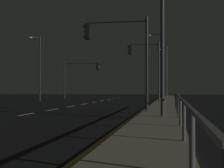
# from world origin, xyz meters

# --- Properties ---
(ground_plane) EXTENTS (112.00, 112.00, 0.00)m
(ground_plane) POSITION_xyz_m (0.00, 17.50, 0.00)
(ground_plane) COLOR black
(ground_plane) RESTS_ON ground
(sidewalk_right) EXTENTS (2.03, 77.00, 0.14)m
(sidewalk_right) POSITION_xyz_m (7.17, 17.50, 0.07)
(sidewalk_right) COLOR gray
(sidewalk_right) RESTS_ON ground
(lane_markings_center) EXTENTS (0.14, 50.00, 0.01)m
(lane_markings_center) POSITION_xyz_m (0.00, 21.00, 0.01)
(lane_markings_center) COLOR silver
(lane_markings_center) RESTS_ON ground
(lane_edge_line) EXTENTS (0.14, 53.00, 0.01)m
(lane_edge_line) POSITION_xyz_m (5.90, 22.50, 0.01)
(lane_edge_line) COLOR gold
(lane_edge_line) RESTS_ON ground
(traffic_light_near_left) EXTENTS (3.80, 0.34, 5.38)m
(traffic_light_near_left) POSITION_xyz_m (4.77, 14.97, 3.92)
(traffic_light_near_left) COLOR #2D3033
(traffic_light_near_left) RESTS_ON sidewalk_right
(traffic_light_far_right) EXTENTS (5.00, 0.51, 5.03)m
(traffic_light_far_right) POSITION_xyz_m (-4.34, 39.26, 3.61)
(traffic_light_far_right) COLOR #2D3033
(traffic_light_far_right) RESTS_ON ground
(traffic_light_near_right) EXTENTS (3.04, 0.35, 5.69)m
(traffic_light_near_right) POSITION_xyz_m (5.37, 27.47, 4.08)
(traffic_light_near_right) COLOR #38383D
(traffic_light_near_right) RESTS_ON sidewalk_right
(street_lamp_corner) EXTENTS (1.39, 1.17, 6.60)m
(street_lamp_corner) POSITION_xyz_m (6.94, 38.90, 4.13)
(street_lamp_corner) COLOR #4C4C51
(street_lamp_corner) RESTS_ON sidewalk_right
(street_lamp_mid_block) EXTENTS (2.15, 0.73, 8.46)m
(street_lamp_mid_block) POSITION_xyz_m (6.39, 39.24, 5.15)
(street_lamp_mid_block) COLOR #2D3033
(street_lamp_mid_block) RESTS_ON sidewalk_right
(street_lamp_across_street) EXTENTS (1.93, 0.49, 6.94)m
(street_lamp_across_street) POSITION_xyz_m (7.04, 11.48, 4.33)
(street_lamp_across_street) COLOR #38383D
(street_lamp_across_street) RESTS_ON sidewalk_right
(street_lamp_far_end) EXTENTS (1.12, 1.24, 7.17)m
(street_lamp_far_end) POSITION_xyz_m (-6.76, 30.68, 4.28)
(street_lamp_far_end) COLOR #2D3033
(street_lamp_far_end) RESTS_ON ground
(barrier_fence) EXTENTS (0.09, 22.22, 0.98)m
(barrier_fence) POSITION_xyz_m (8.04, 9.06, 0.88)
(barrier_fence) COLOR #59595E
(barrier_fence) RESTS_ON sidewalk_right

